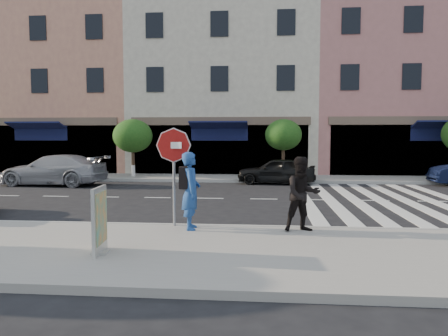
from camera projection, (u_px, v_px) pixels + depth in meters
ground at (193, 219)px, 12.31m from camera, size 120.00×120.00×0.00m
sidewalk_near at (162, 251)px, 8.58m from camera, size 60.00×4.50×0.15m
sidewalk_far at (226, 178)px, 23.22m from camera, size 60.00×3.00×0.15m
building_west_mid at (73, 67)px, 29.65m from camera, size 10.00×9.00×14.00m
building_centre at (226, 88)px, 28.82m from camera, size 11.00×9.00×11.00m
building_east_mid at (415, 70)px, 27.66m from camera, size 13.00×9.00×13.00m
street_tree_wb at (133, 136)px, 23.31m from camera, size 2.10×2.10×3.06m
street_tree_c at (283, 135)px, 22.58m from camera, size 1.90×1.90×3.04m
stop_sign at (174, 154)px, 10.52m from camera, size 0.81×0.28×2.39m
photographer at (191, 191)px, 10.21m from camera, size 0.51×0.71×1.82m
walker at (303, 194)px, 9.98m from camera, size 0.97×0.84×1.72m
poster_board at (100, 221)px, 8.11m from camera, size 0.31×0.82×1.25m
car_far_left at (54, 170)px, 20.51m from camera, size 5.12×2.39×1.44m
car_far_mid at (276, 171)px, 21.06m from camera, size 3.89×1.88×1.28m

